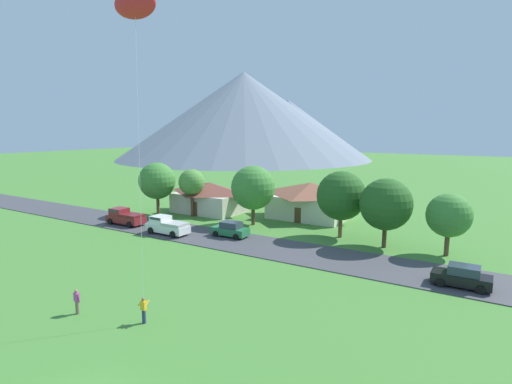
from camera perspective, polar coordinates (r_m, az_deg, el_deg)
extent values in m
cube|color=#424247|center=(39.38, 8.43, -8.87)|extent=(160.00, 6.97, 0.08)
cone|color=slate|center=(207.47, 4.55, 9.22)|extent=(74.10, 74.10, 26.65)
cone|color=slate|center=(166.83, -1.74, 10.74)|extent=(102.31, 102.31, 34.84)
cube|color=beige|center=(55.63, 7.70, -2.01)|extent=(9.94, 7.86, 3.11)
pyramid|color=brown|center=(55.22, 7.75, 0.45)|extent=(10.73, 8.49, 1.71)
cube|color=brown|center=(52.22, 5.92, -3.31)|extent=(0.90, 0.06, 2.00)
cube|color=beige|center=(59.20, -6.59, -1.47)|extent=(9.52, 6.71, 2.82)
pyramid|color=brown|center=(58.85, -6.62, 0.62)|extent=(10.28, 7.25, 1.55)
cube|color=brown|center=(56.71, -8.68, -2.39)|extent=(0.90, 0.06, 2.00)
cylinder|color=#4C3823|center=(50.94, -0.41, -3.19)|extent=(0.44, 0.44, 2.67)
sphere|color=#3D7F33|center=(50.34, -0.42, 0.62)|extent=(5.55, 5.55, 5.55)
cylinder|color=brown|center=(56.62, -9.03, -1.69)|extent=(0.44, 0.44, 3.41)
sphere|color=#4C8938|center=(56.15, -9.11, 1.38)|extent=(3.61, 3.61, 3.61)
cylinder|color=brown|center=(46.05, 11.85, -4.68)|extent=(0.44, 0.44, 2.68)
sphere|color=#23561E|center=(45.39, 11.99, -0.51)|extent=(5.46, 5.46, 5.46)
cylinder|color=#4C3823|center=(43.32, 17.73, -5.89)|extent=(0.44, 0.44, 2.52)
sphere|color=#23561E|center=(42.63, 17.93, -1.67)|extent=(5.27, 5.27, 5.27)
cylinder|color=brown|center=(42.75, 25.42, -6.61)|extent=(0.44, 0.44, 2.40)
sphere|color=#3D7F33|center=(42.14, 25.67, -2.99)|extent=(4.16, 4.16, 4.16)
cylinder|color=brown|center=(58.57, -13.71, -1.73)|extent=(0.44, 0.44, 2.91)
sphere|color=#3D7F33|center=(58.06, -13.84, 1.55)|extent=(5.14, 5.14, 5.14)
cube|color=black|center=(35.10, 27.06, -10.91)|extent=(4.22, 1.84, 0.80)
cube|color=#2D3847|center=(34.87, 27.40, -9.78)|extent=(2.22, 1.61, 0.68)
cylinder|color=black|center=(34.42, 24.63, -11.62)|extent=(0.64, 0.25, 0.64)
cylinder|color=black|center=(36.15, 24.97, -10.67)|extent=(0.64, 0.25, 0.64)
cylinder|color=black|center=(34.29, 29.21, -12.03)|extent=(0.64, 0.25, 0.64)
cylinder|color=black|center=(36.03, 29.32, -11.05)|extent=(0.64, 0.25, 0.64)
cube|color=#237042|center=(45.46, -3.68, -5.54)|extent=(4.25, 1.92, 0.80)
cube|color=#2D3847|center=(45.20, -3.53, -4.65)|extent=(2.25, 1.65, 0.68)
cylinder|color=black|center=(45.54, -5.74, -5.90)|extent=(0.65, 0.26, 0.64)
cylinder|color=black|center=(47.00, -4.43, -5.42)|extent=(0.65, 0.26, 0.64)
cylinder|color=black|center=(44.07, -2.87, -6.37)|extent=(0.65, 0.26, 0.64)
cylinder|color=black|center=(45.57, -1.61, -5.85)|extent=(0.65, 0.26, 0.64)
cube|color=white|center=(47.46, -12.38, -5.02)|extent=(5.20, 2.00, 0.84)
cube|color=white|center=(48.02, -13.36, -3.82)|extent=(1.90, 1.84, 0.90)
cube|color=#2D3847|center=(47.96, -13.38, -3.51)|extent=(1.62, 1.88, 0.28)
cube|color=#B7B7B7|center=(46.55, -11.38, -4.50)|extent=(2.70, 1.96, 0.36)
cylinder|color=black|center=(48.01, -14.69, -5.30)|extent=(0.76, 0.28, 0.76)
cylinder|color=black|center=(49.40, -12.98, -4.84)|extent=(0.76, 0.28, 0.76)
cylinder|color=black|center=(45.68, -11.71, -5.92)|extent=(0.76, 0.28, 0.76)
cylinder|color=black|center=(47.13, -10.01, -5.41)|extent=(0.76, 0.28, 0.76)
cube|color=maroon|center=(53.50, -17.97, -3.68)|extent=(5.26, 2.15, 0.84)
cube|color=maroon|center=(54.13, -18.80, -2.63)|extent=(1.95, 1.90, 0.90)
cube|color=#2D3847|center=(54.08, -18.82, -2.35)|extent=(1.67, 1.93, 0.28)
cube|color=maroon|center=(52.54, -17.16, -3.19)|extent=(2.76, 2.04, 0.36)
cylinder|color=black|center=(54.17, -19.97, -3.95)|extent=(0.77, 0.30, 0.76)
cylinder|color=black|center=(55.46, -18.36, -3.57)|extent=(0.77, 0.30, 0.76)
cylinder|color=black|center=(51.66, -17.52, -4.43)|extent=(0.77, 0.30, 0.76)
cylinder|color=black|center=(53.02, -15.90, -4.02)|extent=(0.77, 0.30, 0.76)
cylinder|color=navy|center=(27.15, -15.59, -16.62)|extent=(0.24, 0.24, 0.88)
cube|color=yellow|center=(26.84, -15.66, -15.22)|extent=(0.36, 0.22, 0.58)
sphere|color=brown|center=(26.69, -15.70, -14.43)|extent=(0.21, 0.21, 0.21)
cylinder|color=yellow|center=(26.98, -15.91, -14.78)|extent=(0.18, 0.55, 0.37)
cylinder|color=yellow|center=(26.68, -15.24, -15.03)|extent=(0.18, 0.55, 0.37)
ellipsoid|color=red|center=(27.49, -16.78, 24.13)|extent=(3.04, 1.88, 1.85)
cylinder|color=silver|center=(25.57, -16.23, 5.13)|extent=(1.24, 1.52, 17.83)
cylinder|color=#70604C|center=(29.79, -23.98, -14.72)|extent=(0.24, 0.24, 0.88)
cube|color=#B7479E|center=(29.52, -24.08, -13.41)|extent=(0.36, 0.22, 0.58)
sphere|color=#9E7051|center=(29.37, -24.13, -12.69)|extent=(0.21, 0.21, 0.21)
cylinder|color=#B7479E|center=(29.70, -24.32, -13.39)|extent=(0.12, 0.18, 0.59)
cylinder|color=#B7479E|center=(29.36, -23.82, -13.62)|extent=(0.12, 0.18, 0.59)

